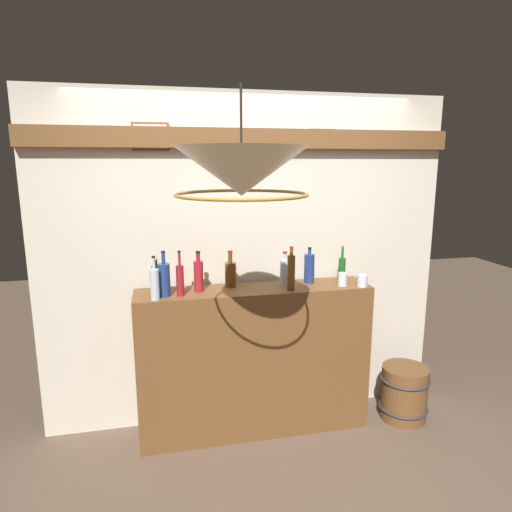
{
  "coord_description": "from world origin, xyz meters",
  "views": [
    {
      "loc": [
        -0.66,
        -2.2,
        2.02
      ],
      "look_at": [
        0.0,
        0.79,
        1.37
      ],
      "focal_mm": 31.32,
      "sensor_mm": 36.0,
      "label": 1
    }
  ],
  "objects_px": {
    "liquor_bottle_vodka": "(291,272)",
    "wooden_barrel": "(404,393)",
    "liquor_bottle_rye": "(285,271)",
    "liquor_bottle_scotch": "(309,268)",
    "liquor_bottle_gin": "(342,268)",
    "liquor_bottle_amaro": "(180,279)",
    "liquor_bottle_vermouth": "(155,283)",
    "pendant_lamp": "(241,173)",
    "liquor_bottle_tequila": "(164,279)",
    "glass_tumbler_rocks": "(343,279)",
    "liquor_bottle_whiskey": "(230,273)",
    "liquor_bottle_rum": "(199,275)",
    "glass_tumbler_highball": "(362,281)",
    "liquor_bottle_bourbon": "(156,277)"
  },
  "relations": [
    {
      "from": "liquor_bottle_rum",
      "to": "liquor_bottle_rye",
      "type": "relative_size",
      "value": 1.17
    },
    {
      "from": "pendant_lamp",
      "to": "wooden_barrel",
      "type": "bearing_deg",
      "value": 29.59
    },
    {
      "from": "liquor_bottle_tequila",
      "to": "liquor_bottle_scotch",
      "type": "height_order",
      "value": "liquor_bottle_tequila"
    },
    {
      "from": "liquor_bottle_amaro",
      "to": "liquor_bottle_scotch",
      "type": "xyz_separation_m",
      "value": [
        0.97,
        0.14,
        -0.0
      ]
    },
    {
      "from": "liquor_bottle_amaro",
      "to": "liquor_bottle_tequila",
      "type": "height_order",
      "value": "same"
    },
    {
      "from": "liquor_bottle_bourbon",
      "to": "pendant_lamp",
      "type": "height_order",
      "value": "pendant_lamp"
    },
    {
      "from": "glass_tumbler_highball",
      "to": "liquor_bottle_tequila",
      "type": "bearing_deg",
      "value": 177.26
    },
    {
      "from": "liquor_bottle_tequila",
      "to": "wooden_barrel",
      "type": "relative_size",
      "value": 0.73
    },
    {
      "from": "liquor_bottle_whiskey",
      "to": "liquor_bottle_rye",
      "type": "relative_size",
      "value": 1.08
    },
    {
      "from": "glass_tumbler_highball",
      "to": "pendant_lamp",
      "type": "distance_m",
      "value": 1.56
    },
    {
      "from": "liquor_bottle_amaro",
      "to": "wooden_barrel",
      "type": "height_order",
      "value": "liquor_bottle_amaro"
    },
    {
      "from": "liquor_bottle_amaro",
      "to": "liquor_bottle_rye",
      "type": "height_order",
      "value": "liquor_bottle_amaro"
    },
    {
      "from": "liquor_bottle_gin",
      "to": "liquor_bottle_rye",
      "type": "distance_m",
      "value": 0.47
    },
    {
      "from": "liquor_bottle_gin",
      "to": "liquor_bottle_rye",
      "type": "bearing_deg",
      "value": -176.5
    },
    {
      "from": "liquor_bottle_rye",
      "to": "pendant_lamp",
      "type": "xyz_separation_m",
      "value": [
        -0.51,
        -1.02,
        0.75
      ]
    },
    {
      "from": "liquor_bottle_rye",
      "to": "glass_tumbler_highball",
      "type": "xyz_separation_m",
      "value": [
        0.54,
        -0.19,
        -0.06
      ]
    },
    {
      "from": "liquor_bottle_scotch",
      "to": "glass_tumbler_highball",
      "type": "distance_m",
      "value": 0.4
    },
    {
      "from": "liquor_bottle_vodka",
      "to": "liquor_bottle_bourbon",
      "type": "distance_m",
      "value": 0.96
    },
    {
      "from": "liquor_bottle_vodka",
      "to": "wooden_barrel",
      "type": "relative_size",
      "value": 0.73
    },
    {
      "from": "liquor_bottle_tequila",
      "to": "glass_tumbler_rocks",
      "type": "xyz_separation_m",
      "value": [
        1.29,
        -0.02,
        -0.07
      ]
    },
    {
      "from": "pendant_lamp",
      "to": "wooden_barrel",
      "type": "distance_m",
      "value": 2.44
    },
    {
      "from": "glass_tumbler_highball",
      "to": "liquor_bottle_scotch",
      "type": "bearing_deg",
      "value": 151.92
    },
    {
      "from": "liquor_bottle_rum",
      "to": "glass_tumbler_highball",
      "type": "bearing_deg",
      "value": -6.3
    },
    {
      "from": "liquor_bottle_gin",
      "to": "glass_tumbler_highball",
      "type": "distance_m",
      "value": 0.24
    },
    {
      "from": "liquor_bottle_vermouth",
      "to": "glass_tumbler_rocks",
      "type": "distance_m",
      "value": 1.36
    },
    {
      "from": "liquor_bottle_scotch",
      "to": "liquor_bottle_vermouth",
      "type": "bearing_deg",
      "value": -170.75
    },
    {
      "from": "liquor_bottle_gin",
      "to": "wooden_barrel",
      "type": "bearing_deg",
      "value": -24.2
    },
    {
      "from": "liquor_bottle_gin",
      "to": "liquor_bottle_vermouth",
      "type": "xyz_separation_m",
      "value": [
        -1.42,
        -0.22,
        0.02
      ]
    },
    {
      "from": "liquor_bottle_rye",
      "to": "liquor_bottle_bourbon",
      "type": "xyz_separation_m",
      "value": [
        -0.94,
        0.04,
        -0.0
      ]
    },
    {
      "from": "liquor_bottle_rye",
      "to": "liquor_bottle_scotch",
      "type": "distance_m",
      "value": 0.19
    },
    {
      "from": "liquor_bottle_scotch",
      "to": "wooden_barrel",
      "type": "height_order",
      "value": "liquor_bottle_scotch"
    },
    {
      "from": "liquor_bottle_vermouth",
      "to": "pendant_lamp",
      "type": "bearing_deg",
      "value": -62.36
    },
    {
      "from": "liquor_bottle_whiskey",
      "to": "pendant_lamp",
      "type": "relative_size",
      "value": 0.42
    },
    {
      "from": "liquor_bottle_rum",
      "to": "liquor_bottle_bourbon",
      "type": "height_order",
      "value": "liquor_bottle_rum"
    },
    {
      "from": "liquor_bottle_amaro",
      "to": "pendant_lamp",
      "type": "relative_size",
      "value": 0.49
    },
    {
      "from": "liquor_bottle_bourbon",
      "to": "wooden_barrel",
      "type": "height_order",
      "value": "liquor_bottle_bourbon"
    },
    {
      "from": "liquor_bottle_whiskey",
      "to": "liquor_bottle_rum",
      "type": "bearing_deg",
      "value": -162.9
    },
    {
      "from": "liquor_bottle_rum",
      "to": "liquor_bottle_vodka",
      "type": "relative_size",
      "value": 0.92
    },
    {
      "from": "liquor_bottle_gin",
      "to": "pendant_lamp",
      "type": "bearing_deg",
      "value": -133.23
    },
    {
      "from": "liquor_bottle_vermouth",
      "to": "liquor_bottle_scotch",
      "type": "bearing_deg",
      "value": 9.25
    },
    {
      "from": "liquor_bottle_tequila",
      "to": "liquor_bottle_rye",
      "type": "xyz_separation_m",
      "value": [
        0.89,
        0.12,
        -0.02
      ]
    },
    {
      "from": "liquor_bottle_amaro",
      "to": "wooden_barrel",
      "type": "xyz_separation_m",
      "value": [
        1.73,
        -0.05,
        -1.02
      ]
    },
    {
      "from": "liquor_bottle_tequila",
      "to": "liquor_bottle_vodka",
      "type": "height_order",
      "value": "liquor_bottle_vodka"
    },
    {
      "from": "liquor_bottle_whiskey",
      "to": "liquor_bottle_rum",
      "type": "height_order",
      "value": "liquor_bottle_rum"
    },
    {
      "from": "liquor_bottle_gin",
      "to": "liquor_bottle_amaro",
      "type": "bearing_deg",
      "value": -172.26
    },
    {
      "from": "liquor_bottle_rye",
      "to": "liquor_bottle_vodka",
      "type": "height_order",
      "value": "liquor_bottle_vodka"
    },
    {
      "from": "liquor_bottle_amaro",
      "to": "liquor_bottle_whiskey",
      "type": "bearing_deg",
      "value": 22.55
    },
    {
      "from": "liquor_bottle_scotch",
      "to": "wooden_barrel",
      "type": "xyz_separation_m",
      "value": [
        0.76,
        -0.18,
        -1.02
      ]
    },
    {
      "from": "liquor_bottle_amaro",
      "to": "liquor_bottle_bourbon",
      "type": "height_order",
      "value": "liquor_bottle_amaro"
    },
    {
      "from": "liquor_bottle_rye",
      "to": "pendant_lamp",
      "type": "distance_m",
      "value": 1.37
    }
  ]
}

